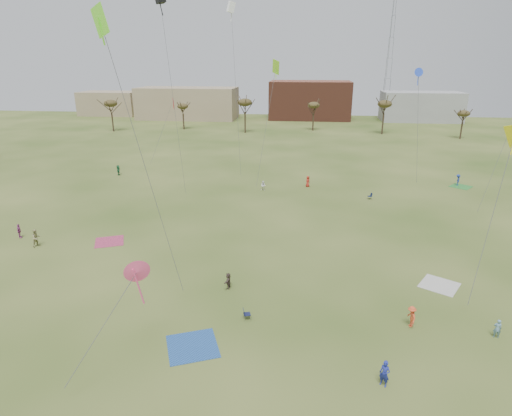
# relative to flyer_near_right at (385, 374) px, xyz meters

# --- Properties ---
(ground) EXTENTS (260.00, 260.00, 0.00)m
(ground) POSITION_rel_flyer_near_right_xyz_m (-9.41, 3.13, -0.85)
(ground) COLOR #2D4716
(ground) RESTS_ON ground
(flyer_near_right) EXTENTS (0.74, 0.68, 1.69)m
(flyer_near_right) POSITION_rel_flyer_near_right_xyz_m (0.00, 0.00, 0.00)
(flyer_near_right) COLOR navy
(flyer_near_right) RESTS_ON ground
(spectator_fore_b) EXTENTS (1.02, 1.12, 1.86)m
(spectator_fore_b) POSITION_rel_flyer_near_right_xyz_m (-32.35, 16.13, 0.08)
(spectator_fore_b) COLOR #979260
(spectator_fore_b) RESTS_ON ground
(spectator_fore_c) EXTENTS (0.53, 1.33, 1.40)m
(spectator_fore_c) POSITION_rel_flyer_near_right_xyz_m (-11.15, 10.07, -0.15)
(spectator_fore_c) COLOR #4B3B36
(spectator_fore_c) RESTS_ON ground
(flyer_mid_b) EXTENTS (0.75, 1.13, 1.63)m
(flyer_mid_b) POSITION_rel_flyer_near_right_xyz_m (2.90, 6.26, -0.03)
(flyer_mid_b) COLOR #E1512A
(flyer_mid_b) RESTS_ON ground
(flyer_mid_c) EXTENTS (0.57, 0.42, 1.42)m
(flyer_mid_c) POSITION_rel_flyer_near_right_xyz_m (8.53, 5.65, -0.14)
(flyer_mid_c) COLOR #648EA7
(flyer_mid_c) RESTS_ON ground
(spectator_mid_d) EXTENTS (0.67, 0.99, 1.56)m
(spectator_mid_d) POSITION_rel_flyer_near_right_xyz_m (-35.58, 17.98, -0.06)
(spectator_mid_d) COLOR #A4448A
(spectator_mid_d) RESTS_ON ground
(spectator_mid_e) EXTENTS (0.74, 0.61, 1.42)m
(spectator_mid_e) POSITION_rel_flyer_near_right_xyz_m (-11.14, 38.80, -0.14)
(spectator_mid_e) COLOR white
(spectator_mid_e) RESTS_ON ground
(flyer_far_a) EXTENTS (0.99, 1.63, 1.68)m
(flyer_far_a) POSITION_rel_flyer_near_right_xyz_m (-36.27, 44.80, -0.01)
(flyer_far_a) COLOR #246D41
(flyer_far_a) RESTS_ON ground
(flyer_far_b) EXTENTS (0.89, 0.98, 1.67)m
(flyer_far_b) POSITION_rel_flyer_near_right_xyz_m (-4.61, 41.53, -0.01)
(flyer_far_b) COLOR red
(flyer_far_b) RESTS_ON ground
(flyer_far_c) EXTENTS (0.93, 1.25, 1.73)m
(flyer_far_c) POSITION_rel_flyer_near_right_xyz_m (18.34, 45.00, 0.02)
(flyer_far_c) COLOR navy
(flyer_far_c) RESTS_ON ground
(blanket_blue) EXTENTS (4.29, 4.29, 0.03)m
(blanket_blue) POSITION_rel_flyer_near_right_xyz_m (-12.17, 2.17, -0.84)
(blanket_blue) COLOR #24519C
(blanket_blue) RESTS_ON ground
(blanket_cream) EXTENTS (3.95, 3.95, 0.03)m
(blanket_cream) POSITION_rel_flyer_near_right_xyz_m (6.72, 12.67, -0.84)
(blanket_cream) COLOR beige
(blanket_cream) RESTS_ON ground
(blanket_plum) EXTENTS (3.80, 3.80, 0.03)m
(blanket_plum) POSITION_rel_flyer_near_right_xyz_m (-25.49, 18.11, -0.84)
(blanket_plum) COLOR #B2365C
(blanket_plum) RESTS_ON ground
(blanket_olive) EXTENTS (3.86, 3.86, 0.03)m
(blanket_olive) POSITION_rel_flyer_near_right_xyz_m (18.70, 44.31, -0.84)
(blanket_olive) COLOR #308534
(blanket_olive) RESTS_ON ground
(camp_chair_center) EXTENTS (0.67, 0.64, 0.87)m
(camp_chair_center) POSITION_rel_flyer_near_right_xyz_m (-8.98, 5.77, -0.59)
(camp_chair_center) COLOR #151A39
(camp_chair_center) RESTS_ON ground
(camp_chair_right) EXTENTS (0.66, 0.63, 0.87)m
(camp_chair_right) POSITION_rel_flyer_near_right_xyz_m (3.99, 36.34, -0.59)
(camp_chair_right) COLOR #141D37
(camp_chair_right) RESTS_ON ground
(kites_aloft) EXTENTS (68.72, 60.08, 25.35)m
(kites_aloft) POSITION_rel_flyer_near_right_xyz_m (-16.41, 30.19, 19.78)
(kites_aloft) COLOR red
(kites_aloft) RESTS_ON ground
(tree_line) EXTENTS (117.44, 49.32, 8.91)m
(tree_line) POSITION_rel_flyer_near_right_xyz_m (-12.25, 82.25, 6.24)
(tree_line) COLOR #3A2B1E
(tree_line) RESTS_ON ground
(building_tan) EXTENTS (32.00, 14.00, 10.00)m
(building_tan) POSITION_rel_flyer_near_right_xyz_m (-44.41, 118.13, 4.15)
(building_tan) COLOR #937F60
(building_tan) RESTS_ON ground
(building_brick) EXTENTS (26.00, 16.00, 12.00)m
(building_brick) POSITION_rel_flyer_near_right_xyz_m (-4.41, 123.13, 5.15)
(building_brick) COLOR brown
(building_brick) RESTS_ON ground
(building_grey) EXTENTS (24.00, 12.00, 9.00)m
(building_grey) POSITION_rel_flyer_near_right_xyz_m (30.59, 121.13, 3.65)
(building_grey) COLOR gray
(building_grey) RESTS_ON ground
(building_tan_west) EXTENTS (20.00, 12.00, 8.00)m
(building_tan_west) POSITION_rel_flyer_near_right_xyz_m (-74.41, 125.13, 3.15)
(building_tan_west) COLOR #937F60
(building_tan_west) RESTS_ON ground
(radio_tower) EXTENTS (1.51, 1.72, 41.00)m
(radio_tower) POSITION_rel_flyer_near_right_xyz_m (20.59, 128.13, 18.36)
(radio_tower) COLOR #9EA3A8
(radio_tower) RESTS_ON ground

